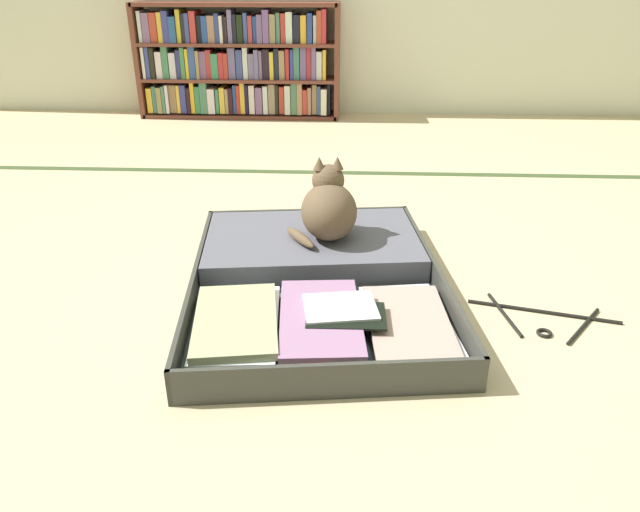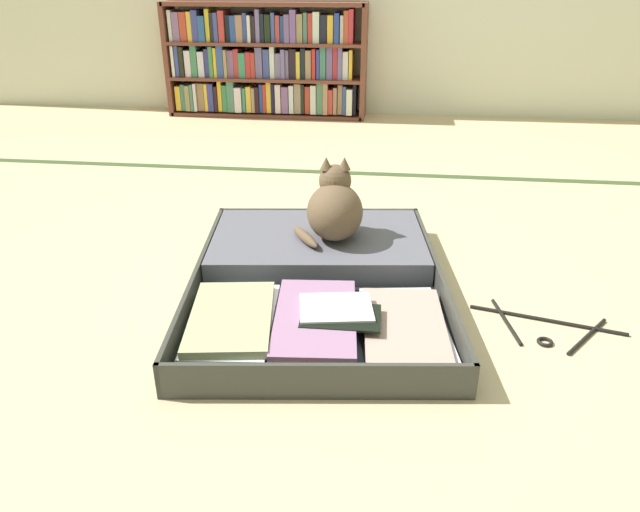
# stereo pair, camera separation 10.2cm
# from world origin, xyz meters

# --- Properties ---
(ground_plane) EXTENTS (10.00, 10.00, 0.00)m
(ground_plane) POSITION_xyz_m (0.00, 0.00, 0.00)
(ground_plane) COLOR #CCB68B
(tatami_border) EXTENTS (4.80, 0.05, 0.00)m
(tatami_border) POSITION_xyz_m (0.00, 1.10, 0.00)
(tatami_border) COLOR #3B4F2B
(tatami_border) RESTS_ON ground_plane
(bookshelf) EXTENTS (1.27, 0.23, 0.69)m
(bookshelf) POSITION_xyz_m (-0.59, 2.27, 0.33)
(bookshelf) COLOR brown
(bookshelf) RESTS_ON ground_plane
(open_suitcase) EXTENTS (0.81, 1.01, 0.09)m
(open_suitcase) POSITION_xyz_m (0.02, -0.01, 0.04)
(open_suitcase) COLOR #3B3B36
(open_suitcase) RESTS_ON ground_plane
(black_cat) EXTENTS (0.24, 0.24, 0.25)m
(black_cat) POSITION_xyz_m (0.06, 0.16, 0.19)
(black_cat) COLOR brown
(black_cat) RESTS_ON open_suitcase
(clothes_hanger) EXTENTS (0.40, 0.25, 0.01)m
(clothes_hanger) POSITION_xyz_m (0.66, -0.17, 0.01)
(clothes_hanger) COLOR black
(clothes_hanger) RESTS_ON ground_plane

